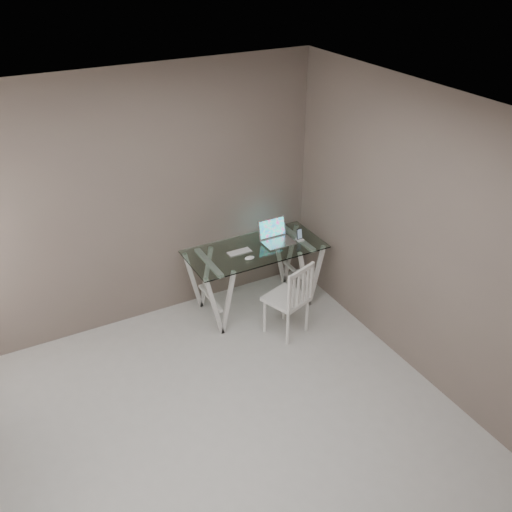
{
  "coord_description": "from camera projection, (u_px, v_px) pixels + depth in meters",
  "views": [
    {
      "loc": [
        -1.41,
        -2.91,
        3.78
      ],
      "look_at": [
        0.98,
        1.51,
        0.85
      ],
      "focal_mm": 40.0,
      "sensor_mm": 36.0,
      "label": 1
    }
  ],
  "objects": [
    {
      "name": "room",
      "position": [
        224.0,
        280.0,
        3.82
      ],
      "size": [
        4.5,
        4.52,
        2.71
      ],
      "color": "#BCB9B4",
      "rests_on": "ground"
    },
    {
      "name": "desk",
      "position": [
        255.0,
        277.0,
        6.34
      ],
      "size": [
        1.5,
        0.7,
        0.75
      ],
      "color": "silver",
      "rests_on": "ground"
    },
    {
      "name": "chair",
      "position": [
        292.0,
        297.0,
        5.84
      ],
      "size": [
        0.5,
        0.5,
        0.86
      ],
      "rotation": [
        0.0,
        0.0,
        0.33
      ],
      "color": "white",
      "rests_on": "ground"
    },
    {
      "name": "laptop",
      "position": [
        276.0,
        236.0,
        6.28
      ],
      "size": [
        0.34,
        0.29,
        0.24
      ],
      "color": "silver",
      "rests_on": "desk"
    },
    {
      "name": "keyboard",
      "position": [
        239.0,
        252.0,
        6.09
      ],
      "size": [
        0.27,
        0.12,
        0.01
      ],
      "primitive_type": "cube",
      "color": "silver",
      "rests_on": "desk"
    },
    {
      "name": "mouse",
      "position": [
        250.0,
        258.0,
        5.95
      ],
      "size": [
        0.11,
        0.06,
        0.03
      ],
      "primitive_type": "ellipsoid",
      "color": "white",
      "rests_on": "desk"
    },
    {
      "name": "phone_dock",
      "position": [
        300.0,
        237.0,
        6.3
      ],
      "size": [
        0.07,
        0.07,
        0.14
      ],
      "color": "white",
      "rests_on": "desk"
    }
  ]
}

